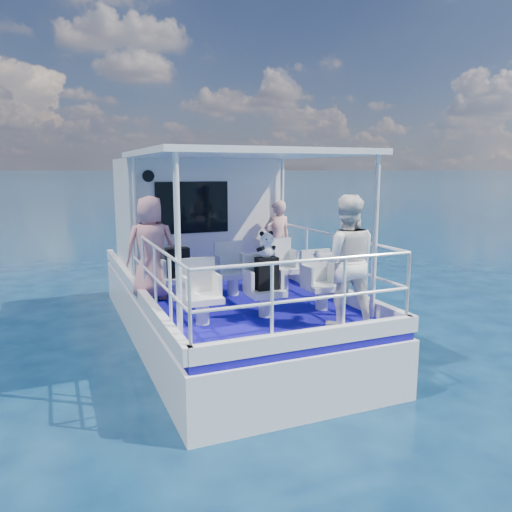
{
  "coord_description": "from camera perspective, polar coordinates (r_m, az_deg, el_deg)",
  "views": [
    {
      "loc": [
        -2.68,
        -7.21,
        2.92
      ],
      "look_at": [
        0.16,
        -0.4,
        1.63
      ],
      "focal_mm": 35.0,
      "sensor_mm": 36.0,
      "label": 1
    }
  ],
  "objects": [
    {
      "name": "railings",
      "position": [
        7.32,
        -0.6,
        -2.04
      ],
      "size": [
        2.84,
        3.59,
        1.0
      ],
      "primitive_type": null,
      "color": "white",
      "rests_on": "deck"
    },
    {
      "name": "seat_center_fwd",
      "position": [
        8.09,
        -2.66,
        -3.13
      ],
      "size": [
        0.48,
        0.46,
        0.38
      ],
      "primitive_type": "cube",
      "color": "silver",
      "rests_on": "deck"
    },
    {
      "name": "seat_port_aft",
      "position": [
        6.62,
        -6.15,
        -6.14
      ],
      "size": [
        0.48,
        0.46,
        0.38
      ],
      "primitive_type": "cube",
      "color": "silver",
      "rests_on": "deck"
    },
    {
      "name": "seat_stbd_fwd",
      "position": [
        8.43,
        3.1,
        -2.6
      ],
      "size": [
        0.48,
        0.46,
        0.38
      ],
      "primitive_type": "cube",
      "color": "silver",
      "rests_on": "deck"
    },
    {
      "name": "backpack_center",
      "position": [
        6.83,
        1.23,
        -2.01
      ],
      "size": [
        0.3,
        0.17,
        0.45
      ],
      "primitive_type": "cube",
      "color": "black",
      "rests_on": "seat_center_aft"
    },
    {
      "name": "canopy_posts",
      "position": [
        7.52,
        -1.54,
        2.92
      ],
      "size": [
        2.77,
        2.97,
        2.2
      ],
      "color": "white",
      "rests_on": "deck"
    },
    {
      "name": "ground",
      "position": [
        8.23,
        -2.11,
        -10.84
      ],
      "size": [
        2000.0,
        2000.0,
        0.0
      ],
      "primitive_type": "plane",
      "color": "#08203C",
      "rests_on": "ground"
    },
    {
      "name": "passenger_stbd_fwd",
      "position": [
        9.18,
        2.45,
        1.85
      ],
      "size": [
        0.55,
        0.38,
        1.46
      ],
      "primitive_type": "imported",
      "rotation": [
        0.0,
        0.0,
        3.2
      ],
      "color": "#F2AA9C",
      "rests_on": "deck"
    },
    {
      "name": "passenger_port_fwd",
      "position": [
        7.89,
        -11.89,
        0.91
      ],
      "size": [
        0.66,
        0.52,
        1.62
      ],
      "primitive_type": "imported",
      "rotation": [
        0.0,
        0.0,
        2.99
      ],
      "color": "pink",
      "rests_on": "deck"
    },
    {
      "name": "passenger_stbd_aft",
      "position": [
        6.46,
        10.2,
        -0.62
      ],
      "size": [
        1.03,
        0.94,
        1.7
      ],
      "primitive_type": "imported",
      "rotation": [
        0.0,
        0.0,
        2.69
      ],
      "color": "white",
      "rests_on": "deck"
    },
    {
      "name": "canopy",
      "position": [
        7.51,
        -1.72,
        11.62
      ],
      "size": [
        3.0,
        3.2,
        0.08
      ],
      "primitive_type": "cube",
      "color": "white",
      "rests_on": "cabin"
    },
    {
      "name": "seat_port_fwd",
      "position": [
        7.84,
        -8.86,
        -3.67
      ],
      "size": [
        0.48,
        0.46,
        0.38
      ],
      "primitive_type": "cube",
      "color": "silver",
      "rests_on": "deck"
    },
    {
      "name": "compact_camera",
      "position": [
        7.64,
        -9.01,
        1.11
      ],
      "size": [
        0.1,
        0.06,
        0.06
      ],
      "primitive_type": "cube",
      "color": "black",
      "rests_on": "backpack_port"
    },
    {
      "name": "deck",
      "position": [
        8.88,
        -4.42,
        -3.56
      ],
      "size": [
        2.9,
        6.9,
        0.1
      ],
      "primitive_type": "cube",
      "color": "#100879",
      "rests_on": "hull"
    },
    {
      "name": "seat_stbd_aft",
      "position": [
        7.32,
        7.53,
        -4.62
      ],
      "size": [
        0.48,
        0.46,
        0.38
      ],
      "primitive_type": "cube",
      "color": "silver",
      "rests_on": "deck"
    },
    {
      "name": "seat_center_aft",
      "position": [
        6.92,
        1.04,
        -5.38
      ],
      "size": [
        0.48,
        0.46,
        0.38
      ],
      "primitive_type": "cube",
      "color": "silver",
      "rests_on": "deck"
    },
    {
      "name": "hull",
      "position": [
        9.12,
        -4.34,
        -8.76
      ],
      "size": [
        3.0,
        7.0,
        1.6
      ],
      "primitive_type": "cube",
      "color": "white",
      "rests_on": "ground"
    },
    {
      "name": "panda",
      "position": [
        6.77,
        1.18,
        1.34
      ],
      "size": [
        0.23,
        0.19,
        0.36
      ],
      "primitive_type": null,
      "color": "white",
      "rests_on": "backpack_center"
    },
    {
      "name": "backpack_port",
      "position": [
        7.7,
        -8.96,
        -0.75
      ],
      "size": [
        0.35,
        0.19,
        0.45
      ],
      "primitive_type": "cube",
      "color": "black",
      "rests_on": "seat_port_fwd"
    },
    {
      "name": "cabin",
      "position": [
        9.93,
        -6.87,
        4.55
      ],
      "size": [
        2.85,
        2.0,
        2.2
      ],
      "primitive_type": "cube",
      "color": "white",
      "rests_on": "deck"
    }
  ]
}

